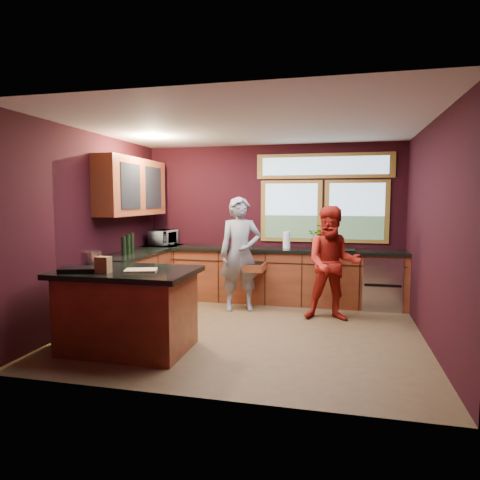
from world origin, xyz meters
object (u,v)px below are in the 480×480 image
(stock_pot, at_px, (91,259))
(cutting_board, at_px, (141,270))
(island, at_px, (128,309))
(person_grey, at_px, (240,254))
(person_red, at_px, (333,263))

(stock_pot, bearing_deg, cutting_board, -14.93)
(island, distance_m, person_grey, 2.28)
(person_red, height_order, cutting_board, person_red)
(person_grey, height_order, person_red, person_grey)
(person_red, xyz_separation_m, stock_pot, (-2.84, -1.66, 0.20))
(island, height_order, cutting_board, cutting_board)
(person_grey, relative_size, stock_pot, 7.46)
(island, xyz_separation_m, cutting_board, (0.20, -0.05, 0.48))
(person_red, distance_m, cutting_board, 2.80)
(island, xyz_separation_m, person_red, (2.29, 1.81, 0.35))
(person_grey, height_order, cutting_board, person_grey)
(stock_pot, bearing_deg, person_grey, 53.66)
(person_grey, relative_size, cutting_board, 5.12)
(island, distance_m, person_red, 2.94)
(person_red, bearing_deg, cutting_board, -142.25)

